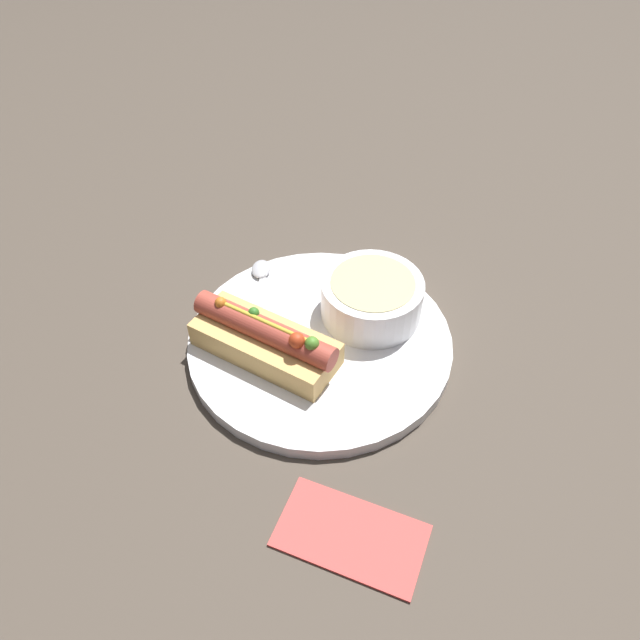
% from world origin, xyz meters
% --- Properties ---
extents(ground_plane, '(4.00, 4.00, 0.00)m').
position_xyz_m(ground_plane, '(0.00, 0.00, 0.00)').
color(ground_plane, '#4C4238').
extents(dinner_plate, '(0.30, 0.30, 0.02)m').
position_xyz_m(dinner_plate, '(0.00, 0.00, 0.01)').
color(dinner_plate, white).
rests_on(dinner_plate, ground_plane).
extents(hot_dog, '(0.17, 0.13, 0.06)m').
position_xyz_m(hot_dog, '(-0.01, -0.06, 0.04)').
color(hot_dog, '#DBAD60').
rests_on(hot_dog, dinner_plate).
extents(soup_bowl, '(0.12, 0.12, 0.05)m').
position_xyz_m(soup_bowl, '(-0.00, 0.07, 0.04)').
color(soup_bowl, white).
rests_on(soup_bowl, dinner_plate).
extents(spoon, '(0.13, 0.09, 0.01)m').
position_xyz_m(spoon, '(-0.11, -0.01, 0.02)').
color(spoon, '#B7B7BC').
rests_on(spoon, dinner_plate).
extents(napkin, '(0.15, 0.13, 0.01)m').
position_xyz_m(napkin, '(0.20, -0.10, 0.00)').
color(napkin, '#E04C47').
rests_on(napkin, ground_plane).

